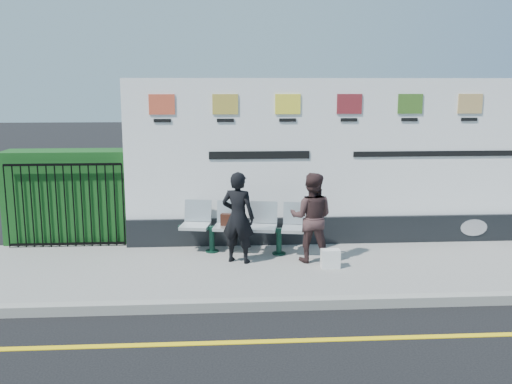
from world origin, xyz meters
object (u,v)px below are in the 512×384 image
billboard (346,173)px  woman_right (311,217)px  woman_left (238,217)px  bench (245,239)px

billboard → woman_right: (-0.81, -1.13, -0.56)m
woman_left → woman_right: bearing=-160.0°
woman_right → bench: bearing=-12.1°
woman_left → bench: bearing=-84.0°
woman_left → woman_right: woman_left is taller
billboard → woman_right: bearing=-125.9°
bench → woman_right: woman_right is taller
billboard → woman_left: 2.36m
billboard → woman_left: bearing=-151.5°
billboard → woman_right: size_ratio=5.39×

